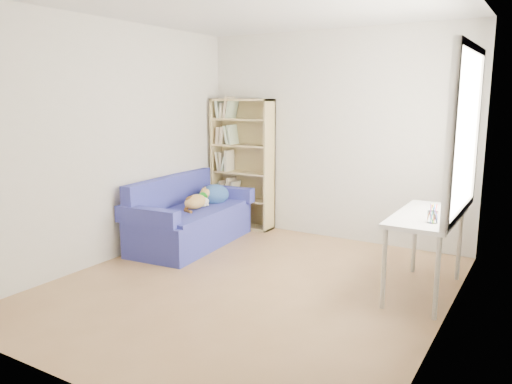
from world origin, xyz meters
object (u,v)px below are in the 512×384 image
sofa (190,218)px  bookshelf (242,169)px  desk (427,223)px  pen_cup (433,216)px

sofa → bookshelf: 1.14m
sofa → desk: size_ratio=1.49×
sofa → desk: bearing=-8.0°
bookshelf → pen_cup: size_ratio=10.53×
sofa → desk: sofa is taller
sofa → pen_cup: pen_cup is taller
bookshelf → pen_cup: (2.83, -1.48, -0.00)m
bookshelf → desk: size_ratio=1.52×
bookshelf → pen_cup: 3.19m
sofa → pen_cup: size_ratio=10.36×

